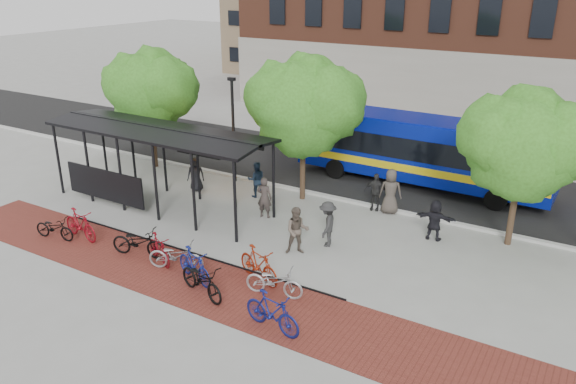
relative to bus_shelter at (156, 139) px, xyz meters
The scene contains 29 objects.
ground 8.68m from the bus_shelter, ahead, with size 160.00×160.00×0.00m, color #9E9E99.
asphalt_street 12.12m from the bus_shelter, 46.19° to the left, with size 160.00×8.00×0.01m, color black.
curb 9.74m from the bus_shelter, 28.84° to the left, with size 160.00×0.25×0.12m, color #B7B7B2.
brick_strip 8.19m from the bus_shelter, 36.40° to the right, with size 24.00×3.00×0.01m, color maroon.
bike_rack_rail 6.74m from the bus_shelter, 36.84° to the right, with size 12.00×0.05×0.95m, color black.
bus_shelter is the anchor object (origin of this frame).
tree_a 5.52m from the bus_shelter, 134.60° to the left, with size 4.90×4.00×6.18m.
tree_b 6.64m from the bus_shelter, 36.21° to the left, with size 5.15×4.20×6.47m.
tree_c 14.77m from the bus_shelter, 15.06° to the left, with size 4.66×3.80×5.92m.
lamp_post_left 4.24m from the bus_shelter, 74.47° to the left, with size 0.35×0.20×5.12m.
bus 12.37m from the bus_shelter, 42.29° to the left, with size 12.21×3.03×3.29m.
bike_0 5.50m from the bus_shelter, 102.42° to the right, with size 0.62×1.77×0.93m, color black.
bike_1 4.86m from the bus_shelter, 92.81° to the right, with size 0.56×1.99×1.20m, color maroon.
bike_4 5.54m from the bus_shelter, 56.18° to the right, with size 0.74×2.11×1.11m, color black.
bike_5 6.07m from the bus_shelter, 47.61° to the right, with size 0.49×1.75×1.05m, color maroon.
bike_6 6.71m from the bus_shelter, 42.30° to the right, with size 0.70×2.00×1.05m, color gray.
bike_7 7.60m from the bus_shelter, 38.31° to the right, with size 0.55×1.93×1.16m, color navy.
bike_8 8.56m from the bus_shelter, 38.14° to the right, with size 0.74×2.13×1.12m, color black.
bike_9 8.54m from the bus_shelter, 24.12° to the right, with size 0.56×1.99×1.20m, color maroon.
bike_10 9.61m from the bus_shelter, 24.73° to the right, with size 0.68×1.94×1.02m, color #AFAFB2.
bike_11 11.13m from the bus_shelter, 30.39° to the right, with size 0.57×2.00×1.20m, color navy.
pedestrian_0 3.04m from the bus_shelter, 81.29° to the left, with size 0.80×0.52×1.64m, color black.
pedestrian_1 5.36m from the bus_shelter, 13.52° to the left, with size 0.65×0.43×1.78m, color #3A322E.
pedestrian_2 4.83m from the bus_shelter, 42.50° to the left, with size 0.81×0.63×1.67m, color #1E2F46.
pedestrian_4 9.73m from the bus_shelter, 26.82° to the left, with size 0.98×0.41×1.67m, color #282828.
pedestrian_5 12.08m from the bus_shelter, 13.17° to the left, with size 1.51×0.48×1.63m, color black.
pedestrian_6 10.30m from the bus_shelter, 25.06° to the left, with size 0.96×0.63×1.97m, color #463F38.
pedestrian_8 7.94m from the bus_shelter, ahead, with size 0.88×0.68×1.80m, color brown.
pedestrian_9 8.53m from the bus_shelter, ahead, with size 1.14×0.66×1.77m, color #2A2A2A.
Camera 1 is at (8.65, -17.49, 9.67)m, focal length 35.00 mm.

